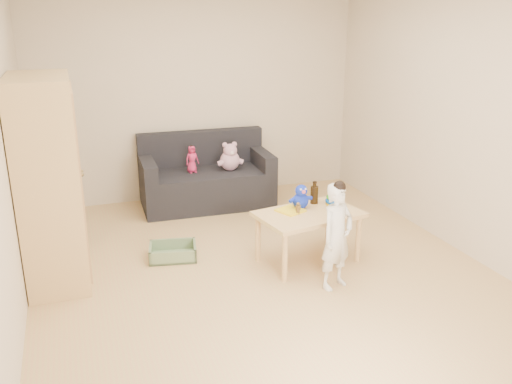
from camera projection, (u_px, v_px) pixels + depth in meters
name	position (u px, v px, depth m)	size (l,w,h in m)	color
room	(260.00, 129.00, 4.61)	(4.50, 4.50, 4.50)	tan
wardrobe	(49.00, 182.00, 4.58)	(0.49, 0.98, 1.77)	#E6C67E
sofa	(207.00, 188.00, 6.57)	(1.55, 0.77, 0.44)	black
play_table	(308.00, 237.00, 5.07)	(0.93, 0.59, 0.49)	#E3C77C
storage_bin	(173.00, 251.00, 5.19)	(0.44, 0.33, 0.13)	gray
toddler	(337.00, 238.00, 4.53)	(0.33, 0.22, 0.90)	silver
pink_bear	(230.00, 158.00, 6.48)	(0.25, 0.22, 0.29)	#D19AB9
doll	(192.00, 160.00, 6.38)	(0.16, 0.11, 0.31)	#D0275E
ring_stacker	(334.00, 197.00, 5.17)	(0.18, 0.18, 0.20)	yellow
brown_bottle	(314.00, 194.00, 5.20)	(0.08, 0.08, 0.22)	black
blue_plush	(301.00, 196.00, 5.07)	(0.20, 0.16, 0.24)	#1831D8
wooden_figure	(298.00, 208.00, 4.93)	(0.05, 0.04, 0.12)	brown
yellow_book	(290.00, 210.00, 5.02)	(0.22, 0.22, 0.02)	yellow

